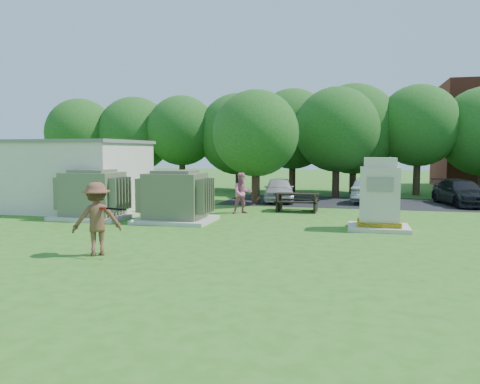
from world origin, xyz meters
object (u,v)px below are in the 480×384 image
(transformer_right, at_px, (175,198))
(car_dark, at_px, (462,193))
(generator_cabinet, at_px, (379,198))
(batter, at_px, (97,219))
(person_at_picnic, at_px, (242,193))
(picnic_table, at_px, (297,200))
(car_silver_a, at_px, (372,191))
(transformer_left, at_px, (93,196))
(car_white, at_px, (279,190))

(transformer_right, distance_m, car_dark, 15.33)
(transformer_right, distance_m, generator_cabinet, 7.86)
(batter, xyz_separation_m, person_at_picnic, (1.80, 9.31, -0.07))
(generator_cabinet, relative_size, batter, 1.30)
(transformer_right, bearing_deg, picnic_table, 45.63)
(generator_cabinet, bearing_deg, transformer_right, -179.94)
(generator_cabinet, height_order, car_silver_a, generator_cabinet)
(car_dark, bearing_deg, picnic_table, -163.08)
(transformer_left, xyz_separation_m, batter, (3.91, -6.21, 0.03))
(transformer_right, relative_size, person_at_picnic, 1.61)
(transformer_left, height_order, car_dark, transformer_left)
(generator_cabinet, height_order, person_at_picnic, generator_cabinet)
(car_dark, bearing_deg, transformer_right, -156.58)
(transformer_left, bearing_deg, car_white, 52.23)
(transformer_right, bearing_deg, transformer_left, 180.00)
(person_at_picnic, xyz_separation_m, car_dark, (10.41, 5.89, -0.27))
(car_silver_a, relative_size, car_dark, 0.88)
(car_white, relative_size, car_silver_a, 1.00)
(batter, xyz_separation_m, car_dark, (12.20, 15.20, -0.33))
(picnic_table, height_order, car_white, car_white)
(car_silver_a, bearing_deg, transformer_right, 62.44)
(picnic_table, xyz_separation_m, batter, (-4.15, -10.66, 0.47))
(person_at_picnic, height_order, car_dark, person_at_picnic)
(transformer_left, relative_size, person_at_picnic, 1.61)
(car_dark, bearing_deg, car_silver_a, 164.30)
(car_white, distance_m, car_dark, 9.59)
(car_white, bearing_deg, person_at_picnic, -107.41)
(transformer_left, bearing_deg, batter, -57.81)
(transformer_left, distance_m, car_white, 10.67)
(batter, relative_size, car_dark, 0.44)
(picnic_table, relative_size, car_silver_a, 0.50)
(batter, height_order, car_dark, batter)
(transformer_right, xyz_separation_m, batter, (0.21, -6.21, 0.03))
(batter, relative_size, car_silver_a, 0.50)
(transformer_right, xyz_separation_m, car_dark, (12.41, 9.00, -0.31))
(transformer_right, distance_m, batter, 6.21)
(person_at_picnic, distance_m, car_dark, 11.96)
(transformer_left, relative_size, generator_cabinet, 1.15)
(person_at_picnic, bearing_deg, car_white, 53.92)
(transformer_right, bearing_deg, generator_cabinet, 0.06)
(transformer_right, height_order, picnic_table, transformer_right)
(transformer_left, height_order, transformer_right, same)
(transformer_right, relative_size, generator_cabinet, 1.15)
(generator_cabinet, xyz_separation_m, picnic_table, (-3.50, 4.44, -0.61))
(picnic_table, distance_m, car_silver_a, 5.97)
(generator_cabinet, height_order, batter, generator_cabinet)
(transformer_left, distance_m, person_at_picnic, 6.50)
(picnic_table, relative_size, batter, 1.00)
(generator_cabinet, xyz_separation_m, person_at_picnic, (-5.85, 3.10, -0.21))
(car_white, xyz_separation_m, car_silver_a, (5.07, 0.82, -0.02))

